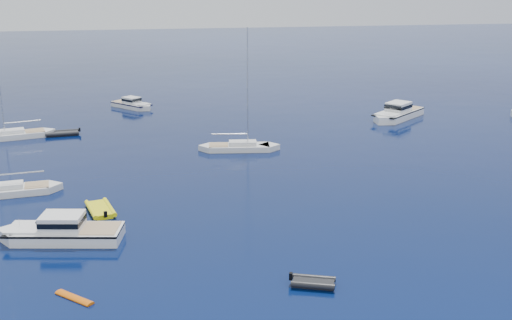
{
  "coord_description": "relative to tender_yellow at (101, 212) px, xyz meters",
  "views": [
    {
      "loc": [
        -9.82,
        -24.55,
        17.94
      ],
      "look_at": [
        0.26,
        27.71,
        2.2
      ],
      "focal_mm": 43.87,
      "sensor_mm": 36.0,
      "label": 1
    }
  ],
  "objects": [
    {
      "name": "sailboat_mid_l",
      "position": [
        -7.74,
        5.74,
        0.0
      ],
      "size": [
        9.22,
        3.41,
        13.23
      ],
      "primitive_type": null,
      "rotation": [
        0.0,
        0.0,
        1.69
      ],
      "color": "silver",
      "rests_on": "ground"
    },
    {
      "name": "motor_cruiser_centre",
      "position": [
        -2.48,
        -5.12,
        0.0
      ],
      "size": [
        9.85,
        4.68,
        2.49
      ],
      "primitive_type": null,
      "rotation": [
        0.0,
        0.0,
        1.38
      ],
      "color": "white",
      "rests_on": "ground"
    },
    {
      "name": "motor_cruiser_distant",
      "position": [
        36.51,
        27.12,
        0.0
      ],
      "size": [
        10.06,
        9.14,
        2.74
      ],
      "primitive_type": null,
      "rotation": [
        0.0,
        0.0,
        2.27
      ],
      "color": "white",
      "rests_on": "ground"
    },
    {
      "name": "sailboat_far_l",
      "position": [
        -10.8,
        25.91,
        0.0
      ],
      "size": [
        9.89,
        4.71,
        14.07
      ],
      "primitive_type": null,
      "rotation": [
        0.0,
        0.0,
        1.81
      ],
      "color": "white",
      "rests_on": "ground"
    },
    {
      "name": "kayak_orange",
      "position": [
        -0.86,
        -13.94,
        0.0
      ],
      "size": [
        2.37,
        2.34,
        0.3
      ],
      "primitive_type": null,
      "rotation": [
        0.0,
        0.0,
        0.8
      ],
      "color": "#D85C0A",
      "rests_on": "ground"
    },
    {
      "name": "tender_grey_far",
      "position": [
        -5.51,
        26.31,
        0.0
      ],
      "size": [
        4.16,
        2.53,
        0.95
      ],
      "primitive_type": null,
      "rotation": [
        0.0,
        0.0,
        1.67
      ],
      "color": "black",
      "rests_on": "ground"
    },
    {
      "name": "tender_yellow",
      "position": [
        0.0,
        0.0,
        0.0
      ],
      "size": [
        3.08,
        4.46,
        0.95
      ],
      "primitive_type": null,
      "rotation": [
        0.0,
        0.0,
        0.24
      ],
      "color": "yellow",
      "rests_on": "ground"
    },
    {
      "name": "sailboat_centre",
      "position": [
        13.76,
        15.84,
        0.0
      ],
      "size": [
        9.37,
        3.63,
        13.41
      ],
      "primitive_type": null,
      "rotation": [
        0.0,
        0.0,
        4.57
      ],
      "color": "silver",
      "rests_on": "ground"
    },
    {
      "name": "tender_grey_near",
      "position": [
        13.15,
        -15.05,
        0.0
      ],
      "size": [
        3.14,
        2.48,
        0.95
      ],
      "primitive_type": null,
      "rotation": [
        0.0,
        0.0,
        4.35
      ],
      "color": "black",
      "rests_on": "ground"
    },
    {
      "name": "motor_cruiser_horizon",
      "position": [
        2.63,
        40.63,
        0.0
      ],
      "size": [
        6.65,
        7.16,
        1.97
      ],
      "primitive_type": null,
      "rotation": [
        0.0,
        0.0,
        3.86
      ],
      "color": "silver",
      "rests_on": "ground"
    }
  ]
}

